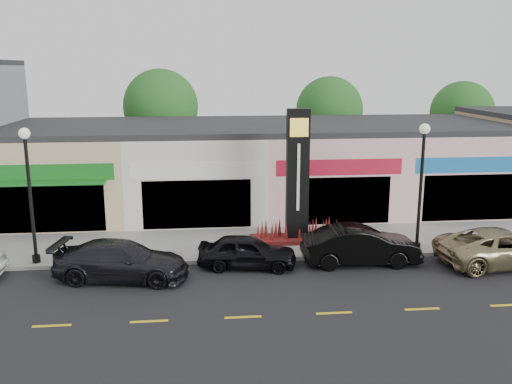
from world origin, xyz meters
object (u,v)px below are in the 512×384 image
at_px(pylon_sign, 297,196).
at_px(car_black_sedan, 247,252).
at_px(car_gold_suv, 503,247).
at_px(lamp_east_near, 422,174).
at_px(lamp_west_near, 29,182).
at_px(car_black_conv, 360,245).
at_px(car_dark_sedan, 121,261).

height_order(pylon_sign, car_black_sedan, pylon_sign).
bearing_deg(car_gold_suv, lamp_east_near, 54.12).
height_order(lamp_east_near, pylon_sign, pylon_sign).
distance_m(lamp_west_near, car_gold_suv, 19.19).
relative_size(pylon_sign, car_black_conv, 1.26).
distance_m(pylon_sign, car_black_conv, 3.82).
relative_size(lamp_west_near, pylon_sign, 0.91).
xyz_separation_m(car_black_conv, car_gold_suv, (5.75, -0.68, -0.04)).
height_order(lamp_east_near, car_gold_suv, lamp_east_near).
relative_size(lamp_east_near, car_gold_suv, 1.02).
bearing_deg(car_black_conv, car_black_sedan, 90.83).
xyz_separation_m(lamp_west_near, car_gold_suv, (18.91, -1.76, -2.73)).
relative_size(lamp_west_near, lamp_east_near, 1.00).
xyz_separation_m(lamp_west_near, car_black_sedan, (8.51, -1.04, -2.81)).
height_order(lamp_west_near, pylon_sign, pylon_sign).
distance_m(car_black_sedan, car_gold_suv, 10.42).
bearing_deg(pylon_sign, lamp_west_near, -171.23).
xyz_separation_m(car_dark_sedan, car_black_sedan, (4.85, 0.75, -0.06)).
height_order(pylon_sign, car_gold_suv, pylon_sign).
bearing_deg(lamp_east_near, car_dark_sedan, -171.74).
distance_m(lamp_east_near, pylon_sign, 5.42).
distance_m(car_black_conv, car_gold_suv, 5.80).
bearing_deg(pylon_sign, car_dark_sedan, -154.56).
bearing_deg(car_gold_suv, lamp_west_near, 79.94).
bearing_deg(car_black_conv, pylon_sign, 39.11).
distance_m(lamp_east_near, car_black_sedan, 8.06).
bearing_deg(lamp_east_near, lamp_west_near, 180.00).
distance_m(lamp_west_near, car_dark_sedan, 4.91).
distance_m(pylon_sign, car_black_sedan, 4.03).
distance_m(lamp_west_near, lamp_east_near, 16.00).
relative_size(car_dark_sedan, car_black_sedan, 1.29).
height_order(car_dark_sedan, car_gold_suv, car_gold_suv).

